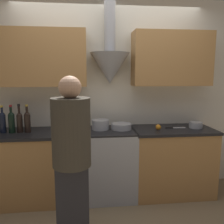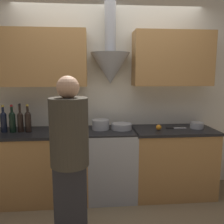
# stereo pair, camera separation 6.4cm
# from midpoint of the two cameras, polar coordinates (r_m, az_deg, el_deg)

# --- Properties ---
(ground_plane) EXTENTS (12.00, 12.00, 0.00)m
(ground_plane) POSITION_cam_midpoint_polar(r_m,az_deg,el_deg) (3.11, 0.98, -21.91)
(ground_plane) COLOR #847051
(wall_back) EXTENTS (8.40, 0.51, 2.60)m
(wall_back) POSITION_cam_midpoint_polar(r_m,az_deg,el_deg) (3.24, -0.51, 6.53)
(wall_back) COLOR silver
(wall_back) RESTS_ON ground_plane
(counter_left) EXTENTS (1.23, 0.62, 0.89)m
(counter_left) POSITION_cam_midpoint_polar(r_m,az_deg,el_deg) (3.23, -16.14, -12.20)
(counter_left) COLOR #B27F47
(counter_left) RESTS_ON ground_plane
(counter_right) EXTENTS (1.06, 0.62, 0.89)m
(counter_right) POSITION_cam_midpoint_polar(r_m,az_deg,el_deg) (3.36, 14.78, -11.32)
(counter_right) COLOR #B27F47
(counter_right) RESTS_ON ground_plane
(stove_range) EXTENTS (0.61, 0.60, 0.89)m
(stove_range) POSITION_cam_midpoint_polar(r_m,az_deg,el_deg) (3.19, 0.42, -12.10)
(stove_range) COLOR #A8AAAF
(stove_range) RESTS_ON ground_plane
(wine_bottle_1) EXTENTS (0.07, 0.07, 0.34)m
(wine_bottle_1) POSITION_cam_midpoint_polar(r_m,az_deg,el_deg) (3.19, -24.11, -1.96)
(wine_bottle_1) COLOR black
(wine_bottle_1) RESTS_ON counter_left
(wine_bottle_2) EXTENTS (0.08, 0.08, 0.34)m
(wine_bottle_2) POSITION_cam_midpoint_polar(r_m,az_deg,el_deg) (3.15, -22.32, -1.97)
(wine_bottle_2) COLOR black
(wine_bottle_2) RESTS_ON counter_left
(wine_bottle_3) EXTENTS (0.07, 0.07, 0.35)m
(wine_bottle_3) POSITION_cam_midpoint_polar(r_m,az_deg,el_deg) (3.13, -20.64, -2.00)
(wine_bottle_3) COLOR black
(wine_bottle_3) RESTS_ON counter_left
(wine_bottle_4) EXTENTS (0.07, 0.07, 0.35)m
(wine_bottle_4) POSITION_cam_midpoint_polar(r_m,az_deg,el_deg) (3.09, -19.00, -1.96)
(wine_bottle_4) COLOR black
(wine_bottle_4) RESTS_ON counter_left
(stock_pot) EXTENTS (0.22, 0.22, 0.13)m
(stock_pot) POSITION_cam_midpoint_polar(r_m,az_deg,el_deg) (3.08, -2.18, -3.03)
(stock_pot) COLOR #A8AAAF
(stock_pot) RESTS_ON stove_range
(mixing_bowl) EXTENTS (0.26, 0.26, 0.08)m
(mixing_bowl) POSITION_cam_midpoint_polar(r_m,az_deg,el_deg) (3.09, 2.91, -3.46)
(mixing_bowl) COLOR #A8AAAF
(mixing_bowl) RESTS_ON stove_range
(orange_fruit) EXTENTS (0.07, 0.07, 0.07)m
(orange_fruit) POSITION_cam_midpoint_polar(r_m,az_deg,el_deg) (3.10, 11.75, -3.65)
(orange_fruit) COLOR orange
(orange_fruit) RESTS_ON counter_right
(saucepan) EXTENTS (0.18, 0.18, 0.08)m
(saucepan) POSITION_cam_midpoint_polar(r_m,az_deg,el_deg) (3.34, 20.23, -3.01)
(saucepan) COLOR #A8AAAF
(saucepan) RESTS_ON counter_right
(chefs_knife) EXTENTS (0.27, 0.04, 0.01)m
(chefs_knife) POSITION_cam_midpoint_polar(r_m,az_deg,el_deg) (3.26, 15.72, -3.73)
(chefs_knife) COLOR silver
(chefs_knife) RESTS_ON counter_right
(person_foreground_left) EXTENTS (0.34, 0.34, 1.59)m
(person_foreground_left) POSITION_cam_midpoint_polar(r_m,az_deg,el_deg) (2.15, -9.26, -10.83)
(person_foreground_left) COLOR #28282D
(person_foreground_left) RESTS_ON ground_plane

